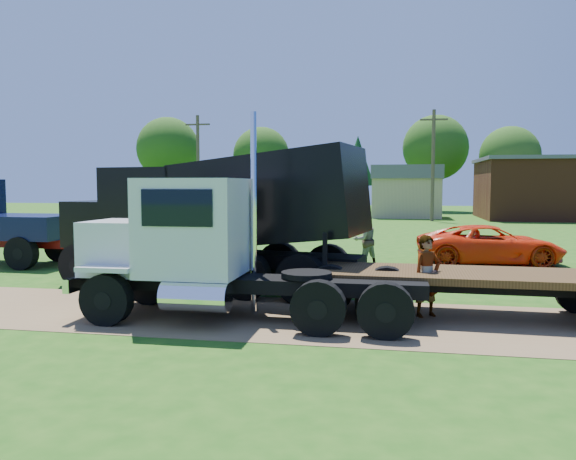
% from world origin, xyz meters
% --- Properties ---
extents(ground, '(140.00, 140.00, 0.00)m').
position_xyz_m(ground, '(0.00, 0.00, 0.00)').
color(ground, '#1E5412').
rests_on(ground, ground).
extents(dirt_track, '(120.00, 4.20, 0.01)m').
position_xyz_m(dirt_track, '(0.00, 0.00, 0.01)').
color(dirt_track, brown).
rests_on(dirt_track, ground).
extents(white_semi_tractor, '(7.62, 2.74, 4.60)m').
position_xyz_m(white_semi_tractor, '(-1.22, -0.32, 1.57)').
color(white_semi_tractor, black).
rests_on(white_semi_tractor, ground).
extents(black_dump_truck, '(9.36, 4.17, 3.97)m').
position_xyz_m(black_dump_truck, '(-1.94, 3.15, 2.18)').
color(black_dump_truck, black).
rests_on(black_dump_truck, ground).
extents(orange_pickup, '(5.52, 3.07, 1.46)m').
position_xyz_m(orange_pickup, '(6.51, 9.75, 0.73)').
color(orange_pickup, red).
rests_on(orange_pickup, ground).
extents(flatbed_trailer, '(7.22, 2.34, 1.84)m').
position_xyz_m(flatbed_trailer, '(4.88, 0.84, 0.79)').
color(flatbed_trailer, '#3C2A13').
rests_on(flatbed_trailer, ground).
extents(spectator_a, '(0.80, 0.74, 1.84)m').
position_xyz_m(spectator_a, '(3.73, 0.68, 0.92)').
color(spectator_a, '#999999').
rests_on(spectator_a, ground).
extents(spectator_b, '(1.18, 1.13, 1.91)m').
position_xyz_m(spectator_b, '(1.95, 8.33, 0.96)').
color(spectator_b, '#999999').
rests_on(spectator_b, ground).
extents(brick_building, '(15.40, 10.40, 5.30)m').
position_xyz_m(brick_building, '(18.00, 40.00, 2.66)').
color(brick_building, brown).
rests_on(brick_building, ground).
extents(tan_shed, '(6.20, 5.40, 4.70)m').
position_xyz_m(tan_shed, '(4.00, 40.00, 2.42)').
color(tan_shed, tan).
rests_on(tan_shed, ground).
extents(utility_poles, '(42.20, 0.28, 9.00)m').
position_xyz_m(utility_poles, '(6.00, 35.00, 4.71)').
color(utility_poles, '#443326').
rests_on(utility_poles, ground).
extents(tree_row, '(56.32, 11.00, 10.86)m').
position_xyz_m(tree_row, '(0.60, 50.21, 6.62)').
color(tree_row, '#392A17').
rests_on(tree_row, ground).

